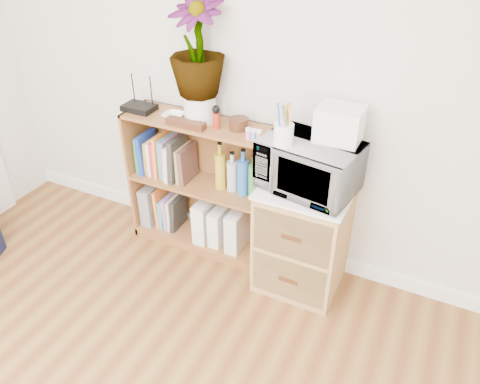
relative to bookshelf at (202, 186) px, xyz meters
The scene contains 21 objects.
skirting_board 0.57m from the bookshelf, 21.80° to the left, with size 4.00×0.02×0.10m, color white.
bookshelf is the anchor object (origin of this frame).
wicker_unit 0.76m from the bookshelf, ahead, with size 0.50×0.45×0.70m, color #9E7542.
microwave 0.85m from the bookshelf, ahead, with size 0.53×0.36×0.29m, color silver.
pen_cup 0.88m from the bookshelf, 15.53° to the right, with size 0.10×0.10×0.12m, color white.
small_appliance 1.07m from the bookshelf, ahead, with size 0.24×0.20×0.19m, color white.
router 0.65m from the bookshelf, behind, with size 0.20×0.14×0.04m, color black.
white_bowl 0.52m from the bookshelf, 169.24° to the right, with size 0.13×0.13×0.03m, color white.
plant_pot 0.56m from the bookshelf, 73.64° to the left, with size 0.19×0.19×0.17m, color silver.
potted_plant 0.93m from the bookshelf, 73.64° to the left, with size 0.32×0.32×0.57m, color #307937.
trinket_box 0.51m from the bookshelf, 104.56° to the right, with size 0.25×0.06×0.04m, color #391C0F.
kokeshi_doll 0.55m from the bookshelf, 14.83° to the right, with size 0.04×0.04×0.10m, color maroon.
wooden_bowl 0.58m from the bookshelf, ahead, with size 0.11×0.11×0.07m, color #34180E.
paint_jars 0.66m from the bookshelf, 12.23° to the right, with size 0.12×0.04×0.06m, color #DB7A87.
file_box 0.49m from the bookshelf, behind, with size 0.09×0.23×0.29m, color gray.
magazine_holder_left 0.26m from the bookshelf, 19.83° to the right, with size 0.09×0.24×0.30m, color white.
magazine_holder_mid 0.30m from the bookshelf, ahead, with size 0.08×0.21×0.26m, color white.
magazine_holder_right 0.38m from the bookshelf, ahead, with size 0.09×0.23×0.29m, color silver.
cookbooks 0.31m from the bookshelf, behind, with size 0.38×0.20×0.31m.
liquor_bottles 0.32m from the bookshelf, ahead, with size 0.32×0.07×0.32m.
lower_books 0.39m from the bookshelf, behind, with size 0.18×0.19×0.30m.
Camera 1 is at (1.03, -0.16, 2.15)m, focal length 35.00 mm.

